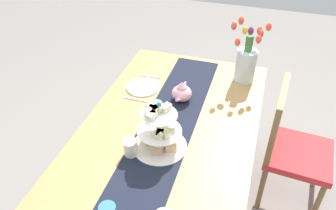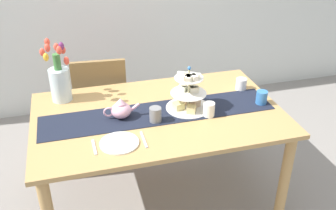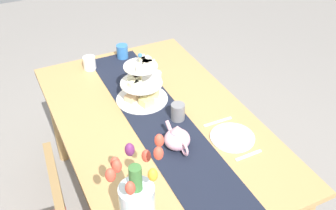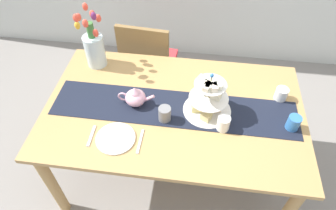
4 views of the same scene
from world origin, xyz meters
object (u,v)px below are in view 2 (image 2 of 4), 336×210
at_px(cream_jug, 241,84).
at_px(mug_orange, 262,98).
at_px(tiered_cake_stand, 188,95).
at_px(teapot, 121,110).
at_px(tulip_vase, 60,80).
at_px(knife_left, 144,140).
at_px(fork_left, 94,147).
at_px(chair_left, 101,101).
at_px(dinner_plate_left, 119,143).
at_px(mug_white_text, 209,110).
at_px(mug_grey, 155,115).
at_px(dining_table, 158,125).

xyz_separation_m(cream_jug, mug_orange, (0.04, -0.24, 0.01)).
bearing_deg(tiered_cake_stand, cream_jug, 20.15).
distance_m(tiered_cake_stand, cream_jug, 0.50).
bearing_deg(teapot, tulip_vase, 135.46).
xyz_separation_m(knife_left, mug_orange, (0.87, 0.22, 0.04)).
xyz_separation_m(teapot, fork_left, (-0.20, -0.29, -0.06)).
bearing_deg(chair_left, tulip_vase, -127.95).
bearing_deg(dinner_plate_left, mug_white_text, 14.65).
bearing_deg(knife_left, tiered_cake_stand, 38.20).
distance_m(tulip_vase, fork_left, 0.68).
height_order(cream_jug, fork_left, cream_jug).
bearing_deg(tiered_cake_stand, mug_white_text, -51.80).
xyz_separation_m(dinner_plate_left, mug_white_text, (0.61, 0.16, 0.04)).
distance_m(tiered_cake_stand, dinner_plate_left, 0.60).
distance_m(mug_grey, mug_white_text, 0.35).
height_order(teapot, mug_orange, teapot).
height_order(tiered_cake_stand, tulip_vase, tulip_vase).
relative_size(teapot, fork_left, 1.59).
bearing_deg(fork_left, dinner_plate_left, 0.00).
xyz_separation_m(fork_left, mug_grey, (0.41, 0.18, 0.05)).
distance_m(dinner_plate_left, mug_white_text, 0.63).
height_order(teapot, tulip_vase, tulip_vase).
bearing_deg(teapot, cream_jug, 10.50).
height_order(tiered_cake_stand, cream_jug, tiered_cake_stand).
bearing_deg(knife_left, mug_white_text, 18.90).
bearing_deg(tiered_cake_stand, fork_left, -156.29).
bearing_deg(dining_table, teapot, 180.00).
distance_m(dining_table, cream_jug, 0.71).
height_order(fork_left, mug_white_text, mug_white_text).
bearing_deg(cream_jug, fork_left, -157.75).
xyz_separation_m(cream_jug, mug_white_text, (-0.37, -0.30, 0.01)).
distance_m(fork_left, mug_orange, 1.19).
height_order(teapot, mug_grey, teapot).
xyz_separation_m(teapot, dinner_plate_left, (-0.06, -0.29, -0.05)).
bearing_deg(mug_white_text, tulip_vase, 152.09).
xyz_separation_m(mug_white_text, mug_orange, (0.41, 0.06, 0.00)).
height_order(tulip_vase, knife_left, tulip_vase).
xyz_separation_m(chair_left, fork_left, (-0.14, -1.02, 0.25)).
height_order(chair_left, dinner_plate_left, chair_left).
bearing_deg(mug_white_text, dinner_plate_left, -165.35).
bearing_deg(knife_left, dining_table, 60.93).
bearing_deg(mug_orange, teapot, 175.85).
bearing_deg(teapot, chair_left, 95.17).
bearing_deg(mug_white_text, mug_orange, 8.32).
bearing_deg(fork_left, mug_orange, 10.68).
distance_m(knife_left, mug_grey, 0.22).
height_order(mug_grey, mug_white_text, mug_grey).
bearing_deg(mug_orange, knife_left, -165.91).
height_order(cream_jug, mug_white_text, mug_white_text).
xyz_separation_m(chair_left, teapot, (0.07, -0.73, 0.31)).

